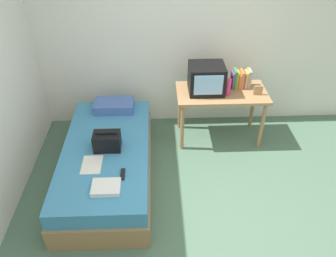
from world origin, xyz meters
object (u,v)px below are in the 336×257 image
(water_bottle, at_px, (228,87))
(picture_frame, at_px, (258,90))
(desk, at_px, (221,98))
(pillow, at_px, (114,106))
(bed, at_px, (108,163))
(book_row, at_px, (241,79))
(remote_dark, at_px, (123,174))
(remote_silver, at_px, (97,140))
(handbag, at_px, (107,141))
(tv, at_px, (206,79))
(magazine, at_px, (92,165))
(folded_towel, at_px, (106,187))

(water_bottle, bearing_deg, picture_frame, -3.95)
(desk, relative_size, pillow, 2.28)
(bed, bearing_deg, pillow, 87.53)
(book_row, bearing_deg, remote_dark, -137.68)
(book_row, xyz_separation_m, remote_silver, (-1.79, -0.75, -0.36))
(desk, height_order, handbag, desk)
(tv, relative_size, water_bottle, 2.09)
(picture_frame, xyz_separation_m, magazine, (-1.98, -0.96, -0.31))
(folded_towel, bearing_deg, tv, 51.30)
(tv, relative_size, folded_towel, 1.57)
(bed, xyz_separation_m, desk, (1.43, 0.75, 0.40))
(magazine, height_order, remote_silver, remote_silver)
(book_row, bearing_deg, remote_silver, -157.22)
(bed, distance_m, pillow, 0.84)
(bed, height_order, tv, tv)
(remote_dark, bearing_deg, pillow, 98.96)
(book_row, distance_m, folded_towel, 2.24)
(pillow, bearing_deg, handbag, -90.12)
(water_bottle, xyz_separation_m, book_row, (0.20, 0.18, 0.01))
(magazine, bearing_deg, picture_frame, 25.76)
(tv, height_order, magazine, tv)
(picture_frame, bearing_deg, tv, 169.82)
(handbag, relative_size, remote_silver, 2.08)
(tv, xyz_separation_m, folded_towel, (-1.14, -1.43, -0.41))
(bed, xyz_separation_m, magazine, (-0.11, -0.29, 0.24))
(picture_frame, relative_size, folded_towel, 0.44)
(picture_frame, relative_size, magazine, 0.43)
(water_bottle, relative_size, pillow, 0.42)
(bed, relative_size, magazine, 6.90)
(remote_silver, bearing_deg, desk, 22.45)
(pillow, relative_size, folded_towel, 1.81)
(remote_dark, bearing_deg, folded_towel, -127.59)
(book_row, xyz_separation_m, remote_dark, (-1.46, -1.33, -0.36))
(bed, relative_size, book_row, 8.13)
(tv, height_order, remote_silver, tv)
(water_bottle, xyz_separation_m, remote_dark, (-1.26, -1.15, -0.35))
(desk, distance_m, remote_dark, 1.72)
(bed, height_order, folded_towel, folded_towel)
(remote_dark, bearing_deg, desk, 45.17)
(desk, relative_size, folded_towel, 4.14)
(magazine, relative_size, folded_towel, 1.04)
(remote_dark, height_order, folded_towel, folded_towel)
(water_bottle, distance_m, remote_dark, 1.74)
(book_row, bearing_deg, water_bottle, -138.01)
(desk, bearing_deg, folded_towel, -133.94)
(desk, bearing_deg, water_bottle, -52.13)
(bed, height_order, pillow, pillow)
(bed, bearing_deg, book_row, 27.31)
(handbag, height_order, remote_dark, handbag)
(bed, relative_size, desk, 1.72)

